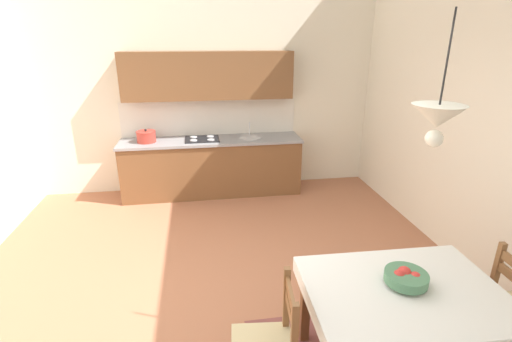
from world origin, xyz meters
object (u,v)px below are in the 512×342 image
dining_table (403,304)px  kitchen_cabinetry (211,141)px  fruit_bowl (406,277)px  pendant_lamp (438,118)px

dining_table → kitchen_cabinetry: bearing=107.7°
dining_table → fruit_bowl: size_ratio=4.65×
kitchen_cabinetry → fruit_bowl: size_ratio=9.32×
dining_table → pendant_lamp: 1.32m
dining_table → pendant_lamp: (0.08, 0.08, 1.31)m
fruit_bowl → pendant_lamp: 1.13m
dining_table → pendant_lamp: pendant_lamp is taller
fruit_bowl → pendant_lamp: (0.05, 0.02, 1.13)m
fruit_bowl → pendant_lamp: bearing=23.9°
kitchen_cabinetry → dining_table: 3.91m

